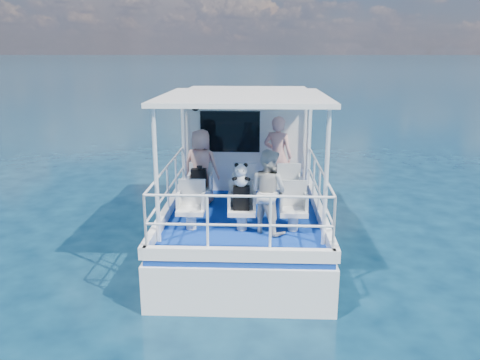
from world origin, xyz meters
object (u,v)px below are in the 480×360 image
(backpack_center, at_px, (241,198))
(passenger_stbd_aft, at_px, (268,191))
(panda, at_px, (241,175))
(passenger_port_fwd, at_px, (201,166))

(backpack_center, bearing_deg, passenger_stbd_aft, -7.09)
(panda, bearing_deg, passenger_port_fwd, 118.98)
(passenger_port_fwd, distance_m, backpack_center, 1.84)
(passenger_port_fwd, xyz_separation_m, backpack_center, (0.89, -1.60, -0.17))
(passenger_stbd_aft, height_order, backpack_center, passenger_stbd_aft)
(passenger_stbd_aft, relative_size, backpack_center, 3.47)
(passenger_port_fwd, relative_size, backpack_center, 3.61)
(passenger_port_fwd, bearing_deg, passenger_stbd_aft, 143.87)
(passenger_stbd_aft, bearing_deg, backpack_center, 31.03)
(passenger_stbd_aft, bearing_deg, panda, 31.46)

